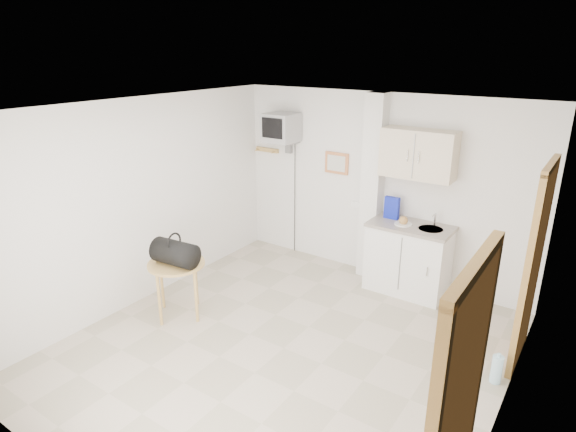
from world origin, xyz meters
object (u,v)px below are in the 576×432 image
Objects in this scene: round_table at (177,269)px; water_bottle at (497,369)px; duffel_bag at (175,253)px; crt_television at (281,129)px.

water_bottle is (3.41, 0.83, -0.45)m from round_table.
round_table is 3.53m from water_bottle.
water_bottle is at bearing 13.70° from round_table.
duffel_bag reaches higher than round_table.
crt_television is 2.54m from round_table.
crt_television is 3.93× the size of duffel_bag.
crt_television reaches higher than water_bottle.
water_bottle is (3.37, 0.87, -0.68)m from duffel_bag.
round_table is at bearing -89.35° from crt_television.
duffel_bag is at bearing -165.55° from water_bottle.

